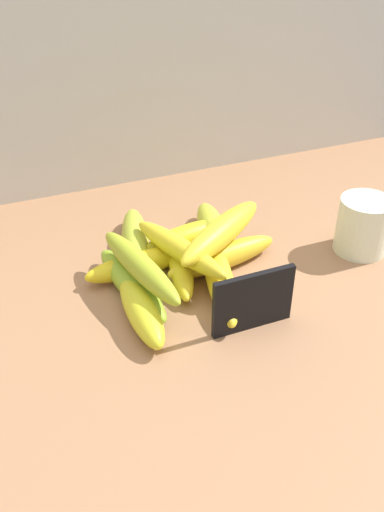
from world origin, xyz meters
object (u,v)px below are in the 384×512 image
Objects in this scene: coffee_mug at (365,225)px; banana_4 at (141,310)px; banana_0 at (222,257)px; banana_9 at (218,233)px; banana_7 at (131,284)px; banana_8 at (186,238)px; banana_6 at (135,239)px; banana_11 at (140,266)px; banana_5 at (139,264)px; banana_2 at (213,230)px; banana_10 at (180,249)px; banana_3 at (181,267)px; banana_1 at (219,277)px; chalkboard_sign at (253,303)px.

coffee_mug is 37.28cm from banana_4.
banana_9 reaches higher than banana_0.
banana_8 is (11.32, 7.95, 0.15)cm from banana_7.
banana_4 is 0.86× the size of banana_6.
banana_11 is at bearing 178.21° from coffee_mug.
banana_5 is (-11.82, 2.98, -0.09)cm from banana_0.
banana_2 is 0.89× the size of banana_7.
banana_0 is at bearing 170.67° from coffee_mug.
banana_10 reaches higher than banana_5.
banana_3 is 0.84× the size of banana_7.
banana_0 is 1.12× the size of banana_5.
banana_11 reaches higher than banana_1.
banana_6 is 0.95× the size of banana_10.
banana_5 is 0.92× the size of banana_6.
banana_7 is at bearing -169.08° from banana_3.
banana_2 is at bearing 76.19° from banana_0.
banana_8 is at bearing 35.08° from banana_7.
banana_9 is at bearing 7.64° from banana_7.
banana_4 is at bearing -138.42° from banana_3.
banana_0 is at bearing 5.04° from banana_7.
banana_11 reaches higher than banana_6.
banana_3 is (-6.42, 0.26, -0.30)cm from banana_0.
banana_9 reaches higher than banana_6.
banana_0 is at bearing -66.03° from banana_8.
banana_9 reaches higher than banana_3.
banana_11 is at bearing -50.90° from banana_7.
banana_10 is (-28.80, 3.80, 0.52)cm from coffee_mug.
banana_7 reaches higher than banana_3.
banana_0 reaches higher than banana_3.
banana_11 is (-10.27, -9.23, 3.43)cm from banana_8.
banana_0 is 13.96cm from banana_6.
banana_8 is (-4.69, -0.29, -0.06)cm from banana_2.
banana_6 is 13.82cm from banana_9.
banana_4 reaches higher than banana_5.
banana_1 is 1.08× the size of banana_11.
banana_10 is 7.26cm from banana_11.
banana_10 reaches higher than banana_0.
banana_1 is 6.77cm from banana_9.
banana_11 is at bearing -166.23° from banana_9.
coffee_mug is 29.05cm from banana_10.
banana_9 is at bearing -66.93° from banana_8.
banana_4 is at bearing -106.26° from banana_5.
banana_6 is (1.32, 6.23, 0.20)cm from banana_5.
banana_4 and banana_6 have the same top height.
banana_7 is 1.23× the size of banana_8.
chalkboard_sign is at bearing -86.69° from banana_1.
coffee_mug is 36.72cm from banana_7.
banana_6 is at bearing 70.09° from banana_7.
banana_7 is at bearing -120.28° from banana_5.
banana_2 is at bearing 3.50° from banana_8.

